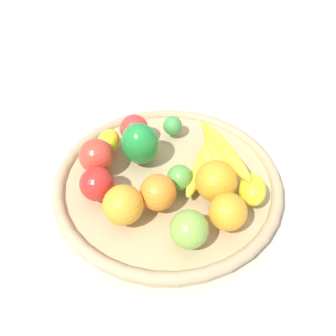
{
  "coord_description": "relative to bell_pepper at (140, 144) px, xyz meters",
  "views": [
    {
      "loc": [
        -0.06,
        0.49,
        0.55
      ],
      "look_at": [
        0.0,
        0.0,
        0.06
      ],
      "focal_mm": 36.87,
      "sensor_mm": 36.0,
      "label": 1
    }
  ],
  "objects": [
    {
      "name": "ground_plane",
      "position": [
        -0.06,
        0.04,
        -0.08
      ],
      "size": [
        2.4,
        2.4,
        0.0
      ],
      "primitive_type": "plane",
      "color": "#BAB3A5",
      "rests_on": "ground"
    },
    {
      "name": "basket",
      "position": [
        -0.06,
        0.04,
        -0.06
      ],
      "size": [
        0.47,
        0.47,
        0.04
      ],
      "color": "tan",
      "rests_on": "ground_plane"
    },
    {
      "name": "bell_pepper",
      "position": [
        0.0,
        0.0,
        0.0
      ],
      "size": [
        0.1,
        0.1,
        0.09
      ],
      "primitive_type": "ellipsoid",
      "rotation": [
        0.0,
        0.0,
        2.82
      ],
      "color": "#1E8735",
      "rests_on": "basket"
    },
    {
      "name": "lime_1",
      "position": [
        -0.09,
        0.07,
        -0.02
      ],
      "size": [
        0.07,
        0.07,
        0.05
      ],
      "primitive_type": "sphere",
      "rotation": [
        0.0,
        0.0,
        3.93
      ],
      "color": "#549C3F",
      "rests_on": "basket"
    },
    {
      "name": "orange_2",
      "position": [
        -0.05,
        0.12,
        -0.01
      ],
      "size": [
        0.08,
        0.08,
        0.07
      ],
      "primitive_type": "sphere",
      "rotation": [
        0.0,
        0.0,
        3.26
      ],
      "color": "orange",
      "rests_on": "basket"
    },
    {
      "name": "banana_bunch",
      "position": [
        -0.15,
        0.01,
        -0.01
      ],
      "size": [
        0.14,
        0.19,
        0.07
      ],
      "color": "yellow",
      "rests_on": "basket"
    },
    {
      "name": "lime_0",
      "position": [
        -0.06,
        -0.1,
        -0.02
      ],
      "size": [
        0.06,
        0.06,
        0.04
      ],
      "primitive_type": "sphere",
      "rotation": [
        0.0,
        0.0,
        2.44
      ],
      "color": "green",
      "rests_on": "basket"
    },
    {
      "name": "apple_0",
      "position": [
        0.08,
        0.04,
        -0.01
      ],
      "size": [
        0.08,
        0.08,
        0.07
      ],
      "primitive_type": "sphere",
      "rotation": [
        0.0,
        0.0,
        3.3
      ],
      "color": "red",
      "rests_on": "basket"
    },
    {
      "name": "orange_3",
      "position": [
        -0.16,
        0.08,
        -0.01
      ],
      "size": [
        0.11,
        0.11,
        0.08
      ],
      "primitive_type": "sphere",
      "rotation": [
        0.0,
        0.0,
        2.47
      ],
      "color": "orange",
      "rests_on": "basket"
    },
    {
      "name": "orange_0",
      "position": [
        0.0,
        0.15,
        -0.01
      ],
      "size": [
        0.1,
        0.1,
        0.07
      ],
      "primitive_type": "sphere",
      "rotation": [
        0.0,
        0.0,
        4.26
      ],
      "color": "orange",
      "rests_on": "basket"
    },
    {
      "name": "apple_2",
      "position": [
        -0.12,
        0.19,
        -0.01
      ],
      "size": [
        0.09,
        0.09,
        0.07
      ],
      "primitive_type": "sphere",
      "rotation": [
        0.0,
        0.0,
        5.38
      ],
      "color": "#7BAB41",
      "rests_on": "basket"
    },
    {
      "name": "apple_3",
      "position": [
        0.06,
        0.11,
        -0.01
      ],
      "size": [
        0.09,
        0.09,
        0.07
      ],
      "primitive_type": "sphere",
      "rotation": [
        0.0,
        0.0,
        2.26
      ],
      "color": "red",
      "rests_on": "basket"
    },
    {
      "name": "apple_1",
      "position": [
        0.03,
        -0.06,
        -0.01
      ],
      "size": [
        0.07,
        0.07,
        0.06
      ],
      "primitive_type": "sphere",
      "rotation": [
        0.0,
        0.0,
        4.54
      ],
      "color": "red",
      "rests_on": "basket"
    },
    {
      "name": "lemon_1",
      "position": [
        0.08,
        -0.03,
        -0.02
      ],
      "size": [
        0.06,
        0.07,
        0.05
      ],
      "primitive_type": "ellipsoid",
      "rotation": [
        0.0,
        0.0,
        4.55
      ],
      "color": "yellow",
      "rests_on": "basket"
    },
    {
      "name": "orange_1",
      "position": [
        -0.18,
        0.15,
        -0.01
      ],
      "size": [
        0.09,
        0.09,
        0.07
      ],
      "primitive_type": "sphere",
      "rotation": [
        0.0,
        0.0,
        5.93
      ],
      "color": "orange",
      "rests_on": "basket"
    },
    {
      "name": "lemon_0",
      "position": [
        -0.23,
        0.08,
        -0.02
      ],
      "size": [
        0.06,
        0.07,
        0.05
      ],
      "primitive_type": "ellipsoid",
      "rotation": [
        0.0,
        0.0,
        4.78
      ],
      "color": "yellow",
      "rests_on": "basket"
    }
  ]
}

